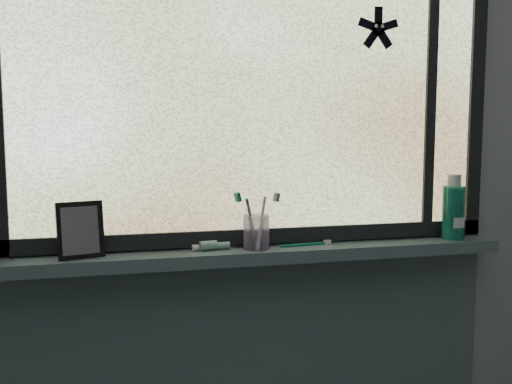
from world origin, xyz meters
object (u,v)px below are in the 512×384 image
object	(u,v)px
mouthwash_bottle	(453,207)
cream_tube	(451,212)
toothbrush_cup	(256,232)
vanity_mirror	(80,230)

from	to	relation	value
mouthwash_bottle	cream_tube	distance (m)	0.02
toothbrush_cup	cream_tube	world-z (taller)	cream_tube
vanity_mirror	mouthwash_bottle	size ratio (longest dim) A/B	0.91
toothbrush_cup	cream_tube	bearing A→B (deg)	0.98
toothbrush_cup	cream_tube	xyz separation A→B (m)	(0.69, 0.01, 0.04)
vanity_mirror	mouthwash_bottle	xyz separation A→B (m)	(1.22, 0.00, 0.03)
vanity_mirror	mouthwash_bottle	bearing A→B (deg)	-14.94
toothbrush_cup	mouthwash_bottle	xyz separation A→B (m)	(0.69, 0.00, 0.06)
vanity_mirror	mouthwash_bottle	world-z (taller)	mouthwash_bottle
toothbrush_cup	mouthwash_bottle	size ratio (longest dim) A/B	0.59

